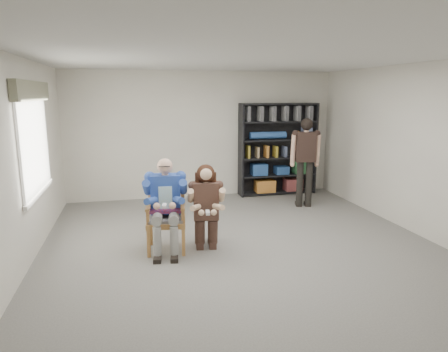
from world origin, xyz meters
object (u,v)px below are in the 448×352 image
object	(u,v)px
armchair	(166,216)
bookshelf	(278,149)
kneeling_woman	(206,209)
seated_man	(166,205)
standing_man	(305,163)

from	to	relation	value
armchair	bookshelf	bearing A→B (deg)	53.16
armchair	kneeling_woman	world-z (taller)	kneeling_woman
seated_man	armchair	bearing A→B (deg)	-82.55
kneeling_woman	bookshelf	distance (m)	3.79
armchair	kneeling_woman	bearing A→B (deg)	-4.24
armchair	bookshelf	world-z (taller)	bookshelf
armchair	kneeling_woman	distance (m)	0.60
standing_man	seated_man	bearing A→B (deg)	-136.95
kneeling_woman	standing_man	xyz separation A→B (m)	(2.41, 1.87, 0.27)
kneeling_woman	standing_man	size ratio (longest dim) A/B	0.70
seated_man	standing_man	size ratio (longest dim) A/B	0.77
kneeling_woman	bookshelf	world-z (taller)	bookshelf
seated_man	standing_man	xyz separation A→B (m)	(2.99, 1.75, 0.21)
armchair	bookshelf	size ratio (longest dim) A/B	0.51
armchair	standing_man	distance (m)	3.49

